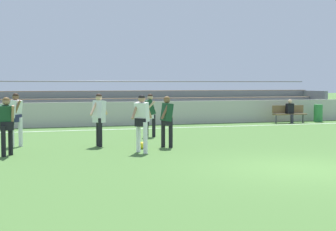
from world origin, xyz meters
name	(u,v)px	position (x,y,z in m)	size (l,w,h in m)	color
ground_plane	(304,169)	(0.00, 0.00, 0.00)	(160.00, 160.00, 0.00)	#477033
field_line_sideline	(164,128)	(0.00, 11.41, 0.00)	(44.00, 0.12, 0.01)	white
sideline_wall	(152,113)	(0.00, 13.35, 0.57)	(48.00, 0.16, 1.15)	#BCB7AD
bleacher_stand	(119,105)	(-1.12, 15.82, 0.90)	(23.87, 2.80, 2.17)	#897051
bench_far_left	(289,112)	(6.99, 12.36, 0.55)	(1.80, 0.40, 0.90)	brown
trash_bin	(318,113)	(8.87, 12.58, 0.46)	(0.45, 0.45, 0.91)	#2D7F3D
spectator_seated	(290,109)	(6.99, 12.24, 0.70)	(0.36, 0.42, 1.21)	#2D2D38
player_white_challenging	(142,118)	(-2.96, 3.86, 1.01)	(0.72, 0.48, 1.70)	white
player_dark_pressing_high	(167,117)	(-1.90, 4.83, 0.96)	(0.52, 0.45, 1.62)	black
player_dark_on_ball	(7,121)	(-6.72, 4.35, 0.98)	(0.44, 0.54, 1.65)	black
player_white_dropping_back	(99,115)	(-3.91, 5.68, 1.02)	(0.67, 0.48, 1.70)	black
player_dark_wide_left	(150,111)	(-1.57, 8.00, 0.97)	(0.54, 0.48, 1.63)	black
player_white_wide_right	(16,115)	(-6.45, 6.46, 1.03)	(0.45, 0.60, 1.72)	white
soccer_ball	(142,145)	(-2.74, 4.69, 0.11)	(0.22, 0.22, 0.22)	yellow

